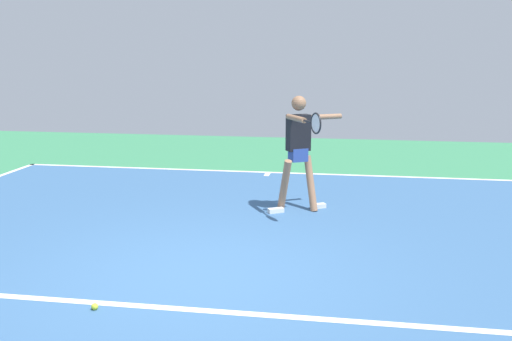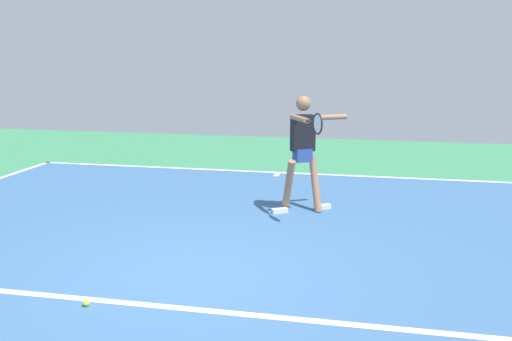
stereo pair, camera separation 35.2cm
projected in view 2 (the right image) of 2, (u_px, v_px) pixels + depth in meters
ground_plane at (192, 275)px, 6.28m from camera, size 20.78×20.78×0.00m
court_surface at (192, 274)px, 6.28m from camera, size 10.45×11.17×0.00m
court_line_baseline_near at (279, 172)px, 11.58m from camera, size 10.45×0.10×0.01m
court_line_service at (165, 307)px, 5.48m from camera, size 7.84×0.10×0.01m
court_line_centre_mark at (277, 175)px, 11.39m from camera, size 0.10×0.30×0.01m
tennis_player at (304, 146)px, 8.56m from camera, size 1.07×1.39×1.77m
tennis_ball_near_player at (86, 303)px, 5.49m from camera, size 0.07×0.07×0.07m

